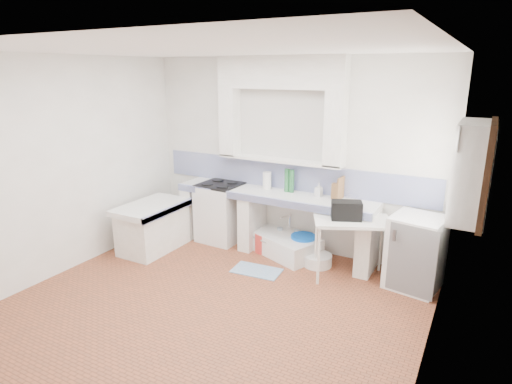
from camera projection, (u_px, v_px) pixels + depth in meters
The scene contains 36 objects.
floor at pixel (214, 304), 4.94m from camera, with size 4.50×4.50×0.00m, color brown.
ceiling at pixel (207, 49), 4.17m from camera, with size 4.50×4.50×0.00m, color white.
wall_back at pixel (289, 156), 6.24m from camera, with size 4.50×4.50×0.00m, color white.
wall_front at pixel (41, 256), 2.87m from camera, with size 4.50×4.50×0.00m, color white.
wall_left at pixel (69, 166), 5.60m from camera, with size 4.50×4.50×0.00m, color white.
wall_right at pixel (437, 222), 3.51m from camera, with size 4.50×4.50×0.00m, color white.
alcove_mass at pixel (280, 72), 5.86m from camera, with size 1.90×0.25×0.45m, color white.
window_frame at pixel (472, 172), 4.39m from camera, with size 0.35×0.86×1.06m, color #3D2513.
lace_valance at pixel (462, 134), 4.35m from camera, with size 0.01×0.84×0.24m, color white.
counter_slab at pixel (273, 195), 6.18m from camera, with size 3.00×0.60×0.08m, color white.
counter_lip at pixel (264, 200), 5.95m from camera, with size 3.00×0.04×0.10m, color navy.
counter_pier_left at pixel (196, 210), 6.95m from camera, with size 0.20×0.55×0.82m, color white.
counter_pier_mid at pixel (252, 221), 6.47m from camera, with size 0.20×0.55×0.82m, color white.
counter_pier_right at pixel (368, 242), 5.66m from camera, with size 0.20×0.55×0.82m, color white.
peninsula_top at pixel (152, 207), 6.30m from camera, with size 0.70×1.10×0.08m, color white.
peninsula_base at pixel (153, 229), 6.40m from camera, with size 0.60×1.00×0.62m, color white.
peninsula_lip at pixel (169, 211), 6.15m from camera, with size 0.04×1.10×0.10m, color navy.
backsplash at pixel (288, 176), 6.31m from camera, with size 4.27×0.03×0.40m, color navy.
stove at pixel (221, 213), 6.72m from camera, with size 0.63×0.61×0.89m, color white.
sink at pixel (283, 244), 6.31m from camera, with size 1.11×0.60×0.27m, color white.
side_table at pixel (351, 249), 5.49m from camera, with size 0.95×0.53×0.04m, color white.
fridge at pixel (415, 252), 5.24m from camera, with size 0.59×0.59×0.91m, color white.
bucket_red at pixel (265, 242), 6.36m from camera, with size 0.31×0.31×0.29m, color red.
bucket_orange at pixel (281, 246), 6.22m from camera, with size 0.30×0.30×0.28m, color #D44000.
bucket_blue at pixel (303, 246), 6.14m from camera, with size 0.36×0.36×0.34m, color blue.
basin_white at pixel (317, 260), 5.91m from camera, with size 0.40×0.40×0.15m, color white.
water_bottle_a at pixel (280, 238), 6.46m from camera, with size 0.09×0.09×0.33m, color silver.
water_bottle_b at pixel (297, 241), 6.35m from camera, with size 0.09×0.09×0.34m, color silver.
black_bag at pixel (346, 210), 5.36m from camera, with size 0.37×0.21×0.23m, color black.
green_bottle_a at pixel (287, 180), 6.19m from camera, with size 0.07×0.07×0.34m, color #256536.
green_bottle_b at pixel (292, 181), 6.15m from camera, with size 0.07×0.07×0.33m, color #256536.
knife_block at pixel (336, 191), 5.86m from camera, with size 0.11×0.09×0.22m, color brown.
cutting_board at pixel (341, 188), 5.82m from camera, with size 0.02×0.23×0.31m, color brown.
paper_towel at pixel (267, 180), 6.35m from camera, with size 0.13×0.13×0.26m, color white.
soap_bottle at pixel (319, 189), 5.98m from camera, with size 0.09×0.09×0.20m, color white.
rug at pixel (257, 271), 5.76m from camera, with size 0.65×0.37×0.01m, color #296398.
Camera 1 is at (2.54, -3.62, 2.60)m, focal length 30.06 mm.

